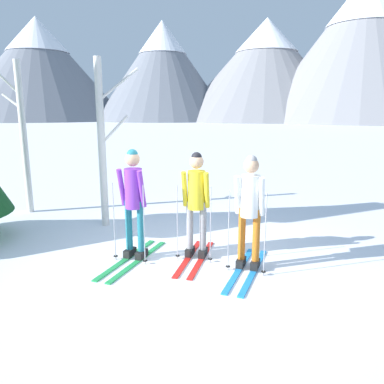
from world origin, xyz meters
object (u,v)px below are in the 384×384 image
Objects in this scene: skier_in_purple at (134,200)px; birch_tree_tall at (23,136)px; skier_in_white at (250,206)px; birch_tree_slender at (103,142)px; skier_in_yellow at (197,199)px.

birch_tree_tall reaches higher than skier_in_purple.
skier_in_white is 3.55m from birch_tree_slender.
birch_tree_slender reaches higher than skier_in_white.
skier_in_purple is 2.16m from birch_tree_slender.
skier_in_white is (1.79, -0.40, -0.00)m from skier_in_purple.
birch_tree_tall is at bearing 135.53° from skier_in_purple.
birch_tree_tall is (-2.95, 2.89, 0.82)m from skier_in_purple.
birch_tree_tall reaches higher than skier_in_yellow.
skier_in_white is at bearing -12.55° from skier_in_purple.
skier_in_yellow is 0.51× the size of birch_tree_slender.
skier_in_purple reaches higher than skier_in_yellow.
birch_tree_tall is at bearing 144.45° from skier_in_yellow.
birch_tree_slender reaches higher than skier_in_yellow.
skier_in_white is 5.83m from birch_tree_tall.
skier_in_purple is 4.21m from birch_tree_tall.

